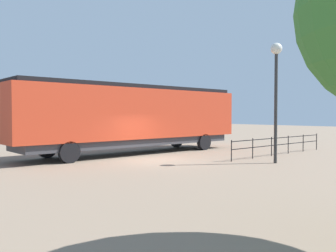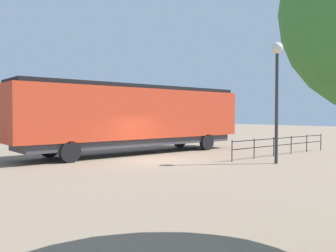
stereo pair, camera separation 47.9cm
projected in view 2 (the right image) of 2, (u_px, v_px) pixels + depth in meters
The scene contains 4 objects.
ground_plane at pixel (156, 160), 18.86m from camera, with size 120.00×120.00×0.00m, color #84705B.
locomotive at pixel (143, 116), 22.48m from camera, with size 3.10×15.50×4.23m.
lamp_post at pixel (277, 75), 17.51m from camera, with size 0.56×0.56×6.01m.
platform_fence at pixel (283, 143), 21.24m from camera, with size 0.05×9.37×1.12m.
Camera 2 is at (14.84, -11.54, 2.45)m, focal length 37.88 mm.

